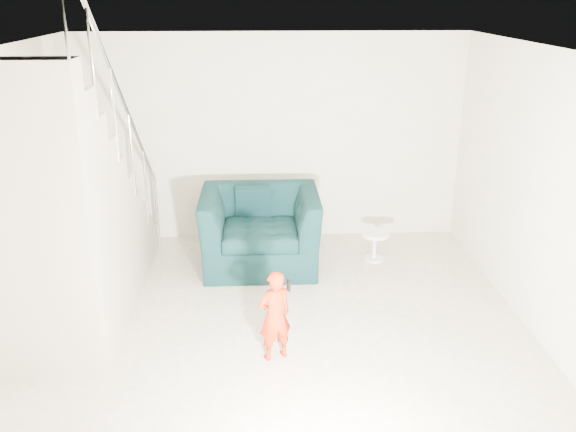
% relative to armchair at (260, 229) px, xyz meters
% --- Properties ---
extents(floor, '(5.50, 5.50, 0.00)m').
position_rel_armchair_xyz_m(floor, '(0.16, -1.82, -0.46)').
color(floor, gray).
rests_on(floor, ground).
extents(ceiling, '(5.50, 5.50, 0.00)m').
position_rel_armchair_xyz_m(ceiling, '(0.16, -1.82, 2.24)').
color(ceiling, silver).
rests_on(ceiling, back_wall).
extents(back_wall, '(5.00, 0.00, 5.00)m').
position_rel_armchair_xyz_m(back_wall, '(0.16, 0.93, 0.89)').
color(back_wall, beige).
rests_on(back_wall, floor).
extents(front_wall, '(5.00, 0.00, 5.00)m').
position_rel_armchair_xyz_m(front_wall, '(0.16, -4.57, 0.89)').
color(front_wall, beige).
rests_on(front_wall, floor).
extents(right_wall, '(0.00, 5.50, 5.50)m').
position_rel_armchair_xyz_m(right_wall, '(2.66, -1.82, 0.89)').
color(right_wall, beige).
rests_on(right_wall, floor).
extents(armchair, '(1.41, 1.23, 0.91)m').
position_rel_armchair_xyz_m(armchair, '(0.00, 0.00, 0.00)').
color(armchair, black).
rests_on(armchair, floor).
extents(toddler, '(0.37, 0.32, 0.87)m').
position_rel_armchair_xyz_m(toddler, '(0.12, -2.06, -0.02)').
color(toddler, '#A42A05').
rests_on(toddler, floor).
extents(side_table, '(0.37, 0.37, 0.37)m').
position_rel_armchair_xyz_m(side_table, '(1.42, 0.04, -0.21)').
color(side_table, silver).
rests_on(side_table, floor).
extents(staircase, '(1.02, 3.03, 3.62)m').
position_rel_armchair_xyz_m(staircase, '(-1.84, -1.27, 0.49)').
color(staircase, '#ADA089').
rests_on(staircase, floor).
extents(cushion, '(0.42, 0.20, 0.42)m').
position_rel_armchair_xyz_m(cushion, '(-0.08, 0.30, 0.24)').
color(cushion, black).
rests_on(cushion, armchair).
extents(throw, '(0.05, 0.51, 0.57)m').
position_rel_armchair_xyz_m(throw, '(-0.64, -0.10, 0.12)').
color(throw, black).
rests_on(throw, armchair).
extents(phone, '(0.03, 0.05, 0.10)m').
position_rel_armchair_xyz_m(phone, '(0.24, -2.11, 0.30)').
color(phone, black).
rests_on(phone, toddler).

